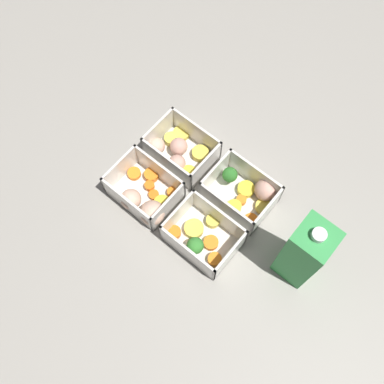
# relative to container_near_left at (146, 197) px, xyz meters

# --- Properties ---
(ground_plane) EXTENTS (4.00, 4.00, 0.00)m
(ground_plane) POSITION_rel_container_near_left_xyz_m (0.06, 0.07, -0.03)
(ground_plane) COLOR gray
(container_near_left) EXTENTS (0.15, 0.12, 0.07)m
(container_near_left) POSITION_rel_container_near_left_xyz_m (0.00, 0.00, 0.00)
(container_near_left) COLOR silver
(container_near_left) RESTS_ON ground_plane
(container_near_right) EXTENTS (0.14, 0.11, 0.07)m
(container_near_right) POSITION_rel_container_near_left_xyz_m (0.14, 0.01, -0.00)
(container_near_right) COLOR silver
(container_near_right) RESTS_ON ground_plane
(container_far_left) EXTENTS (0.14, 0.12, 0.07)m
(container_far_left) POSITION_rel_container_near_left_xyz_m (-0.02, 0.12, -0.00)
(container_far_left) COLOR silver
(container_far_left) RESTS_ON ground_plane
(container_far_right) EXTENTS (0.14, 0.12, 0.07)m
(container_far_right) POSITION_rel_container_near_left_xyz_m (0.15, 0.14, -0.00)
(container_far_right) COLOR silver
(container_far_right) RESTS_ON ground_plane
(juice_carton) EXTENTS (0.07, 0.07, 0.20)m
(juice_carton) POSITION_rel_container_near_left_xyz_m (0.31, 0.08, 0.07)
(juice_carton) COLOR green
(juice_carton) RESTS_ON ground_plane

